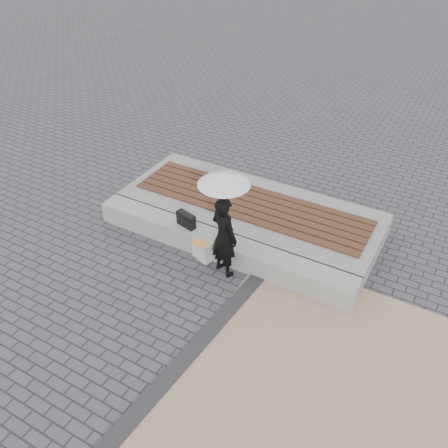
{
  "coord_description": "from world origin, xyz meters",
  "views": [
    {
      "loc": [
        3.35,
        -4.14,
        5.51
      ],
      "look_at": [
        0.29,
        1.26,
        1.0
      ],
      "focal_mm": 38.44,
      "sensor_mm": 36.0,
      "label": 1
    }
  ],
  "objects_px": {
    "parasol": "(224,179)",
    "handbag": "(186,220)",
    "woman": "(224,237)",
    "canvas_tote": "(202,250)",
    "seating_ledge": "(219,246)"
  },
  "relations": [
    {
      "from": "parasol",
      "to": "handbag",
      "type": "height_order",
      "value": "parasol"
    },
    {
      "from": "woman",
      "to": "canvas_tote",
      "type": "distance_m",
      "value": 0.75
    },
    {
      "from": "woman",
      "to": "handbag",
      "type": "height_order",
      "value": "woman"
    },
    {
      "from": "seating_ledge",
      "to": "parasol",
      "type": "xyz_separation_m",
      "value": [
        0.29,
        -0.34,
        1.64
      ]
    },
    {
      "from": "parasol",
      "to": "canvas_tote",
      "type": "distance_m",
      "value": 1.73
    },
    {
      "from": "parasol",
      "to": "seating_ledge",
      "type": "bearing_deg",
      "value": 130.21
    },
    {
      "from": "woman",
      "to": "canvas_tote",
      "type": "bearing_deg",
      "value": 8.14
    },
    {
      "from": "seating_ledge",
      "to": "handbag",
      "type": "height_order",
      "value": "handbag"
    },
    {
      "from": "seating_ledge",
      "to": "woman",
      "type": "height_order",
      "value": "woman"
    },
    {
      "from": "handbag",
      "to": "woman",
      "type": "bearing_deg",
      "value": -5.53
    },
    {
      "from": "parasol",
      "to": "handbag",
      "type": "xyz_separation_m",
      "value": [
        -0.97,
        0.34,
        -1.31
      ]
    },
    {
      "from": "seating_ledge",
      "to": "canvas_tote",
      "type": "distance_m",
      "value": 0.32
    },
    {
      "from": "parasol",
      "to": "woman",
      "type": "bearing_deg",
      "value": -90.0
    },
    {
      "from": "woman",
      "to": "canvas_tote",
      "type": "height_order",
      "value": "woman"
    },
    {
      "from": "handbag",
      "to": "parasol",
      "type": "bearing_deg",
      "value": -5.53
    }
  ]
}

